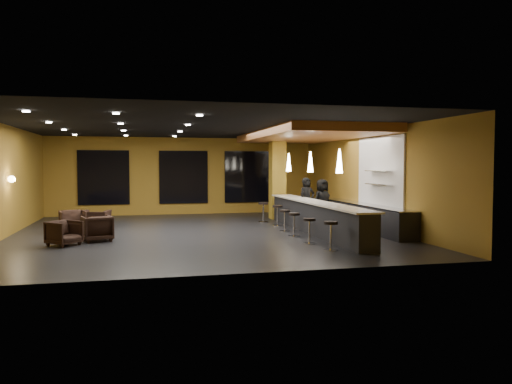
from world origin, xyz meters
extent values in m
cube|color=black|center=(0.00, 0.00, -0.05)|extent=(12.00, 13.00, 0.10)
cube|color=black|center=(0.00, 0.00, 3.55)|extent=(12.00, 13.00, 0.10)
cube|color=olive|center=(0.00, 6.55, 1.75)|extent=(12.00, 0.10, 3.50)
cube|color=olive|center=(0.00, -6.55, 1.75)|extent=(12.00, 0.10, 3.50)
cube|color=olive|center=(-6.05, 0.00, 1.75)|extent=(0.10, 13.00, 3.50)
cube|color=olive|center=(6.05, 0.00, 1.75)|extent=(0.10, 13.00, 3.50)
cube|color=#A76330|center=(4.00, 1.00, 3.36)|extent=(3.60, 8.00, 0.28)
cube|color=black|center=(-3.50, 6.44, 1.70)|extent=(2.20, 0.06, 2.40)
cube|color=black|center=(0.00, 6.44, 1.70)|extent=(2.20, 0.06, 2.40)
cube|color=black|center=(3.00, 6.44, 1.70)|extent=(2.20, 0.06, 2.40)
cube|color=white|center=(5.96, -1.00, 2.00)|extent=(0.06, 3.20, 2.40)
cube|color=black|center=(3.65, -1.00, 0.50)|extent=(0.60, 8.00, 1.00)
cube|color=white|center=(3.65, -1.00, 1.02)|extent=(0.78, 8.10, 0.05)
cube|color=black|center=(5.65, -0.50, 0.43)|extent=(0.70, 6.00, 0.86)
cube|color=silver|center=(5.65, -0.50, 0.89)|extent=(0.72, 6.00, 0.03)
cube|color=silver|center=(5.82, -1.20, 1.60)|extent=(0.30, 1.50, 0.03)
cube|color=silver|center=(5.82, -1.20, 2.05)|extent=(0.30, 1.50, 0.03)
cube|color=olive|center=(3.65, 3.60, 1.75)|extent=(0.60, 0.60, 3.50)
sphere|color=#FFE5B2|center=(-5.88, 0.50, 1.80)|extent=(0.22, 0.22, 0.22)
cone|color=white|center=(3.65, -3.00, 2.35)|extent=(0.20, 0.20, 0.70)
cone|color=white|center=(3.65, -0.50, 2.35)|extent=(0.20, 0.20, 0.70)
cone|color=white|center=(3.65, 2.00, 2.35)|extent=(0.20, 0.20, 0.70)
imported|color=black|center=(4.15, 1.27, 0.89)|extent=(0.73, 0.56, 1.77)
imported|color=black|center=(4.49, 2.18, 0.81)|extent=(0.94, 0.83, 1.62)
imported|color=black|center=(4.93, 1.74, 0.85)|extent=(0.97, 0.81, 1.70)
imported|color=black|center=(-4.03, -1.84, 0.35)|extent=(1.07, 1.07, 0.70)
imported|color=black|center=(-3.20, -1.21, 0.38)|extent=(1.01, 1.03, 0.76)
imported|color=black|center=(-4.15, 0.99, 0.37)|extent=(0.98, 0.99, 0.74)
imported|color=black|center=(-3.53, 2.12, 0.31)|extent=(1.13, 1.04, 0.62)
cylinder|color=silver|center=(2.89, -4.28, 0.01)|extent=(0.39, 0.39, 0.03)
cylinder|color=silver|center=(2.89, -4.28, 0.36)|extent=(0.07, 0.07, 0.68)
cylinder|color=black|center=(2.89, -4.28, 0.73)|extent=(0.37, 0.37, 0.08)
cylinder|color=silver|center=(2.71, -3.09, 0.01)|extent=(0.37, 0.37, 0.03)
cylinder|color=silver|center=(2.71, -3.09, 0.34)|extent=(0.06, 0.06, 0.65)
cylinder|color=black|center=(2.71, -3.09, 0.69)|extent=(0.35, 0.35, 0.07)
cylinder|color=silver|center=(2.72, -1.63, 0.01)|extent=(0.38, 0.38, 0.03)
cylinder|color=silver|center=(2.72, -1.63, 0.35)|extent=(0.07, 0.07, 0.66)
cylinder|color=black|center=(2.72, -1.63, 0.71)|extent=(0.36, 0.36, 0.08)
cylinder|color=silver|center=(2.79, -0.40, 0.01)|extent=(0.37, 0.37, 0.03)
cylinder|color=silver|center=(2.79, -0.40, 0.34)|extent=(0.06, 0.06, 0.65)
cylinder|color=black|center=(2.79, -0.40, 0.70)|extent=(0.35, 0.35, 0.07)
cylinder|color=silver|center=(2.96, 1.11, 0.01)|extent=(0.39, 0.39, 0.03)
cylinder|color=silver|center=(2.96, 1.11, 0.36)|extent=(0.07, 0.07, 0.68)
cylinder|color=black|center=(2.96, 1.11, 0.73)|extent=(0.37, 0.37, 0.08)
cylinder|color=silver|center=(2.74, 2.39, 0.02)|extent=(0.40, 0.40, 0.03)
cylinder|color=silver|center=(2.74, 2.39, 0.37)|extent=(0.07, 0.07, 0.70)
cylinder|color=black|center=(2.74, 2.39, 0.75)|extent=(0.38, 0.38, 0.08)
camera|label=1|loc=(-1.99, -16.46, 2.22)|focal=35.00mm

